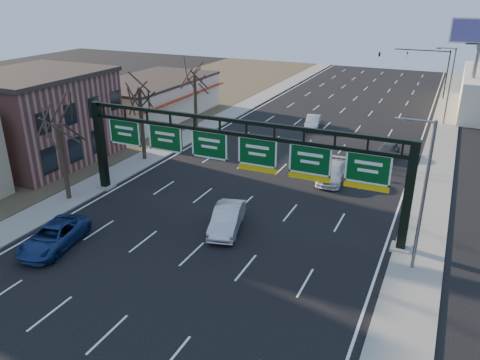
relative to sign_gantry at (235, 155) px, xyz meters
The scene contains 20 objects.
ground 9.24m from the sign_gantry, 91.15° to the right, with size 160.00×160.00×0.00m, color black.
sidewalk_left 18.24m from the sign_gantry, 137.20° to the left, with size 3.00×120.00×0.12m, color gray.
sidewalk_right 18.02m from the sign_gantry, 43.51° to the left, with size 3.00×120.00×0.12m, color gray.
dirt_strip_left 28.25m from the sign_gantry, 154.50° to the left, with size 21.00×120.00×0.06m, color #473D2B.
lane_markings 12.86m from the sign_gantry, 90.76° to the left, with size 21.60×120.00×0.01m, color white.
sign_gantry is the anchor object (origin of this frame).
brick_block 21.87m from the sign_gantry, behind, with size 10.40×12.40×8.30m.
cream_strip 30.24m from the sign_gantry, 135.86° to the left, with size 10.90×18.40×4.70m.
tree_gantry 13.53m from the sign_gantry, 166.97° to the right, with size 3.60×3.60×8.48m.
tree_mid 15.08m from the sign_gantry, 151.63° to the left, with size 3.60×3.60×9.24m.
tree_far 21.57m from the sign_gantry, 127.32° to the left, with size 3.60×3.60×8.86m.
streetlight_near 12.48m from the sign_gantry, ahead, with size 2.15×0.22×9.00m.
streetlight_far 34.29m from the sign_gantry, 68.96° to the left, with size 2.15×0.22×9.00m.
billboard_right 40.09m from the sign_gantry, 68.14° to the left, with size 7.00×0.50×12.00m.
traffic_signal_mast 47.33m from the sign_gantry, 83.29° to the left, with size 10.16×0.54×7.00m.
car_blue_suv 12.94m from the sign_gantry, 133.67° to the right, with size 2.49×5.41×1.50m, color navy.
car_silver_sedan 4.45m from the sign_gantry, 79.11° to the right, with size 1.75×5.01×1.65m, color #B8B9BE.
car_white_wagon 11.20m from the sign_gantry, 63.11° to the left, with size 2.06×5.06×1.47m, color silver.
car_grey_far 19.67m from the sign_gantry, 65.22° to the left, with size 1.67×4.15×1.41m, color #3E4043.
car_silver_distant 24.61m from the sign_gantry, 93.40° to the left, with size 1.51×4.34×1.43m, color #BBBABF.
Camera 1 is at (13.23, -19.52, 15.40)m, focal length 35.00 mm.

